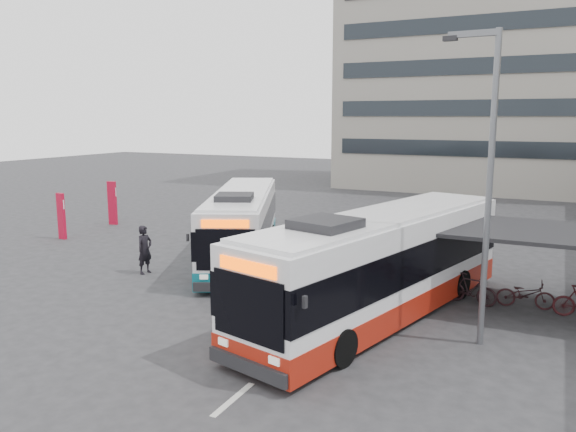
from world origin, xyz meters
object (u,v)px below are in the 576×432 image
at_px(bus_main, 382,266).
at_px(pedestrian, 145,250).
at_px(lamp_post, 486,171).
at_px(bus_teal, 242,225).

relative_size(bus_main, pedestrian, 6.25).
relative_size(pedestrian, lamp_post, 0.23).
distance_m(bus_main, pedestrian, 9.53).
xyz_separation_m(bus_teal, pedestrian, (-2.17, -3.65, -0.51)).
bearing_deg(bus_main, bus_teal, 164.26).
bearing_deg(pedestrian, bus_main, -87.71).
relative_size(bus_main, lamp_post, 1.45).
distance_m(bus_main, bus_teal, 8.46).
bearing_deg(pedestrian, bus_teal, -24.90).
relative_size(bus_teal, lamp_post, 1.31).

